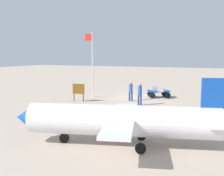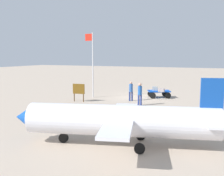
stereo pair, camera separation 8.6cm
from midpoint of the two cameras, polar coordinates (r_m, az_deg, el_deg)
The scene contains 9 objects.
ground_plane at distance 23.69m, azimuth 5.77°, elevation -2.02°, with size 120.00×120.00×0.00m, color #B29F8C.
luggage_cart at distance 23.53m, azimuth 10.43°, elevation -1.00°, with size 2.27×1.94×0.66m.
suitcase_maroon at distance 23.55m, azimuth 9.61°, elevation -0.07°, with size 0.52×0.41×0.37m.
suitcase_navy at distance 22.73m, azimuth 11.00°, elevation -0.47°, with size 0.57×0.35×0.29m.
worker_lead at distance 19.49m, azimuth 6.22°, elevation -0.99°, with size 0.35×0.35×1.78m.
worker_trailing at distance 21.43m, azimuth 4.17°, elevation -0.44°, with size 0.41×0.41×1.66m.
airplane_near at distance 10.82m, azimuth 0.59°, elevation -7.31°, with size 8.93×5.82×2.98m.
flagpole at distance 23.11m, azimuth -4.74°, elevation 6.33°, with size 0.83×0.12×5.92m.
signboard at distance 21.22m, azimuth -7.75°, elevation -0.47°, with size 1.06×0.17×1.51m.
Camera 1 is at (-7.05, 22.29, 3.88)m, focal length 40.16 mm.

